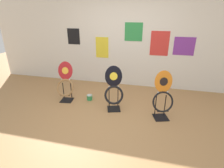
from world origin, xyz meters
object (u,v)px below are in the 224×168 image
Objects in this scene: toilet_seat_display_crimson_swirl at (65,84)px; paint_can at (90,97)px; toilet_seat_display_jazz_black at (114,90)px; toilet_seat_display_orange_sun at (163,98)px.

toilet_seat_display_crimson_swirl is 6.77× the size of paint_can.
toilet_seat_display_jazz_black is at bearing -22.19° from paint_can.
toilet_seat_display_orange_sun is (1.01, -0.12, -0.01)m from toilet_seat_display_jazz_black.
toilet_seat_display_crimson_swirl is 0.65m from paint_can.
toilet_seat_display_crimson_swirl is at bearing 173.62° from toilet_seat_display_orange_sun.
paint_can is (-0.67, 0.27, -0.39)m from toilet_seat_display_jazz_black.
toilet_seat_display_orange_sun is at bearing -6.38° from toilet_seat_display_crimson_swirl.
toilet_seat_display_orange_sun reaches higher than paint_can.
toilet_seat_display_jazz_black is 1.02× the size of toilet_seat_display_crimson_swirl.
paint_can is at bearing 166.81° from toilet_seat_display_orange_sun.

